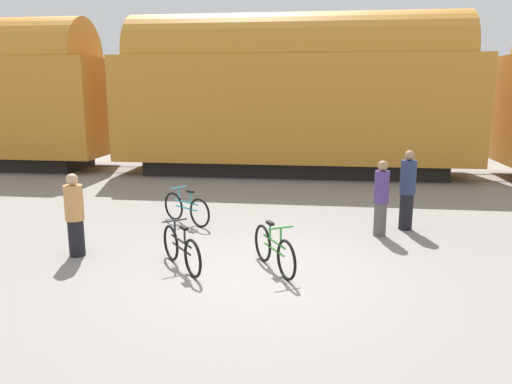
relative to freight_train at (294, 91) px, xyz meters
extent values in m
plane|color=gray|center=(0.00, -10.29, -3.00)|extent=(80.00, 80.00, 0.00)
cube|color=black|center=(0.00, 0.00, -2.72)|extent=(10.69, 2.33, 0.55)
cube|color=#C67F28|center=(0.00, 0.00, -0.61)|extent=(12.73, 3.11, 3.68)
cylinder|color=#C67F28|center=(0.00, 0.00, 1.23)|extent=(11.71, 2.95, 2.95)
cube|color=#4C4238|center=(0.00, -0.72, -2.99)|extent=(51.92, 0.07, 0.01)
cube|color=#4C4238|center=(0.00, 0.72, -2.99)|extent=(51.92, 0.07, 0.01)
torus|color=black|center=(-1.67, -9.75, -2.66)|extent=(0.45, 0.56, 0.67)
torus|color=black|center=(-1.06, -10.52, -2.66)|extent=(0.45, 0.56, 0.67)
cylinder|color=black|center=(-1.37, -10.14, -2.49)|extent=(0.57, 0.70, 0.04)
cylinder|color=black|center=(-1.37, -10.14, -2.63)|extent=(0.52, 0.64, 0.04)
cylinder|color=black|center=(-1.26, -10.27, -2.35)|extent=(0.04, 0.04, 0.28)
cube|color=black|center=(-1.26, -10.27, -2.21)|extent=(0.19, 0.21, 0.05)
cylinder|color=black|center=(-1.54, -9.92, -2.33)|extent=(0.04, 0.04, 0.31)
cylinder|color=black|center=(-1.54, -9.92, -2.18)|extent=(0.38, 0.31, 0.03)
torus|color=black|center=(-2.46, -6.95, -2.66)|extent=(0.58, 0.44, 0.68)
torus|color=black|center=(-1.68, -7.51, -2.66)|extent=(0.58, 0.44, 0.68)
cylinder|color=teal|center=(-2.07, -7.23, -2.48)|extent=(0.70, 0.52, 0.04)
cylinder|color=teal|center=(-2.07, -7.23, -2.62)|extent=(0.64, 0.48, 0.04)
cylinder|color=teal|center=(-1.93, -7.33, -2.34)|extent=(0.04, 0.04, 0.28)
cube|color=black|center=(-1.93, -7.33, -2.20)|extent=(0.21, 0.18, 0.05)
cylinder|color=teal|center=(-2.28, -7.08, -2.32)|extent=(0.04, 0.04, 0.32)
cylinder|color=teal|center=(-2.28, -7.08, -2.17)|extent=(0.29, 0.39, 0.03)
torus|color=black|center=(0.50, -10.42, -2.65)|extent=(0.39, 0.62, 0.69)
torus|color=black|center=(0.01, -9.57, -2.65)|extent=(0.39, 0.62, 0.69)
cylinder|color=#338C38|center=(0.26, -10.00, -2.48)|extent=(0.46, 0.77, 0.04)
cylinder|color=#338C38|center=(0.26, -10.00, -2.62)|extent=(0.43, 0.70, 0.04)
cylinder|color=#338C38|center=(0.17, -9.85, -2.33)|extent=(0.04, 0.04, 0.29)
cube|color=black|center=(0.17, -9.85, -2.19)|extent=(0.17, 0.21, 0.05)
cylinder|color=#338C38|center=(0.39, -10.23, -2.32)|extent=(0.04, 0.04, 0.32)
cylinder|color=#338C38|center=(0.39, -10.23, -2.16)|extent=(0.41, 0.26, 0.03)
cylinder|color=black|center=(-3.53, -9.72, -2.65)|extent=(0.29, 0.29, 0.70)
cylinder|color=tan|center=(-3.53, -9.72, -1.96)|extent=(0.35, 0.35, 0.67)
sphere|color=tan|center=(-3.53, -9.72, -1.52)|extent=(0.22, 0.22, 0.22)
cylinder|color=black|center=(2.96, -7.06, -2.59)|extent=(0.29, 0.29, 0.82)
cylinder|color=navy|center=(2.96, -7.06, -1.80)|extent=(0.35, 0.35, 0.75)
sphere|color=#A37556|center=(2.96, -7.06, -1.31)|extent=(0.22, 0.22, 0.22)
cylinder|color=#514C47|center=(2.33, -7.63, -2.63)|extent=(0.26, 0.26, 0.73)
cylinder|color=#473370|center=(2.33, -7.63, -1.92)|extent=(0.31, 0.31, 0.69)
sphere|color=#A37556|center=(2.33, -7.63, -1.47)|extent=(0.22, 0.22, 0.22)
camera|label=1|loc=(1.02, -18.26, 0.15)|focal=35.00mm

